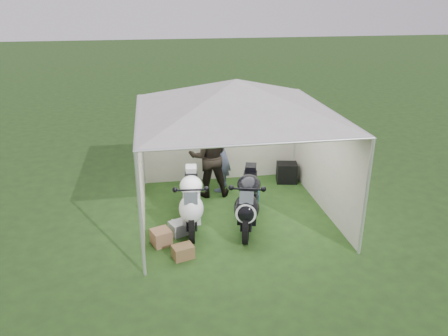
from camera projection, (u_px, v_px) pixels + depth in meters
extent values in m
plane|color=#213B17|center=(235.00, 213.00, 9.80)|extent=(80.00, 80.00, 0.00)
cylinder|color=silver|center=(140.00, 216.00, 7.23)|extent=(0.06, 0.06, 2.30)
cylinder|color=silver|center=(366.00, 199.00, 7.85)|extent=(0.06, 0.06, 2.30)
cylinder|color=silver|center=(142.00, 141.00, 10.89)|extent=(0.06, 0.06, 2.30)
cylinder|color=silver|center=(296.00, 133.00, 11.51)|extent=(0.06, 0.06, 2.30)
cube|color=beige|center=(221.00, 137.00, 11.20)|extent=(4.00, 0.02, 2.30)
cube|color=beige|center=(141.00, 171.00, 9.06)|extent=(0.02, 4.00, 2.30)
cube|color=beige|center=(324.00, 160.00, 9.68)|extent=(0.02, 4.00, 2.30)
pyramid|color=silver|center=(236.00, 96.00, 8.81)|extent=(5.66, 5.66, 0.70)
cube|color=#99A5B7|center=(154.00, 113.00, 10.66)|extent=(0.22, 0.02, 0.28)
cube|color=#99A5B7|center=(169.00, 113.00, 10.72)|extent=(0.22, 0.02, 0.28)
cube|color=#99A5B7|center=(183.00, 112.00, 10.77)|extent=(0.22, 0.01, 0.28)
cube|color=#99A5B7|center=(197.00, 112.00, 10.83)|extent=(0.22, 0.01, 0.28)
cube|color=#99A5B7|center=(155.00, 125.00, 10.78)|extent=(0.22, 0.02, 0.28)
cube|color=#99A5B7|center=(169.00, 125.00, 10.83)|extent=(0.22, 0.01, 0.28)
cube|color=#99A5B7|center=(183.00, 124.00, 10.88)|extent=(0.22, 0.02, 0.28)
cube|color=#99A5B7|center=(197.00, 123.00, 10.94)|extent=(0.22, 0.01, 0.28)
cylinder|color=#D8590C|center=(229.00, 107.00, 10.90)|extent=(3.20, 0.02, 0.02)
cylinder|color=black|center=(192.00, 227.00, 8.55)|extent=(0.17, 0.66, 0.65)
cylinder|color=black|center=(192.00, 194.00, 9.96)|extent=(0.23, 0.67, 0.65)
cube|color=white|center=(192.00, 207.00, 9.18)|extent=(0.47, 1.06, 0.33)
ellipsoid|color=white|center=(191.00, 209.00, 8.52)|extent=(0.55, 0.70, 0.54)
ellipsoid|color=white|center=(191.00, 186.00, 9.11)|extent=(0.54, 0.71, 0.38)
cube|color=black|center=(191.00, 180.00, 9.54)|extent=(0.35, 0.68, 0.15)
cube|color=white|center=(191.00, 170.00, 9.84)|extent=(0.27, 0.35, 0.20)
cube|color=black|center=(191.00, 190.00, 9.51)|extent=(0.17, 0.61, 0.11)
cube|color=#3F474C|center=(191.00, 199.00, 8.30)|extent=(0.28, 0.18, 0.23)
cylinder|color=black|center=(246.00, 227.00, 8.53)|extent=(0.29, 0.68, 0.67)
cylinder|color=black|center=(250.00, 193.00, 9.97)|extent=(0.34, 0.69, 0.67)
cube|color=black|center=(248.00, 206.00, 9.17)|extent=(0.65, 1.12, 0.34)
ellipsoid|color=black|center=(247.00, 208.00, 8.50)|extent=(0.67, 0.78, 0.56)
ellipsoid|color=black|center=(249.00, 185.00, 9.10)|extent=(0.66, 0.80, 0.39)
cube|color=black|center=(250.00, 179.00, 9.54)|extent=(0.46, 0.72, 0.16)
cube|color=black|center=(251.00, 169.00, 9.85)|extent=(0.33, 0.39, 0.20)
cube|color=#800A02|center=(249.00, 189.00, 9.51)|extent=(0.27, 0.62, 0.11)
cube|color=#3F474C|center=(247.00, 198.00, 8.27)|extent=(0.30, 0.23, 0.24)
cylinder|color=white|center=(246.00, 214.00, 8.27)|extent=(0.39, 0.13, 0.40)
cube|color=#133FA9|center=(250.00, 198.00, 10.14)|extent=(0.46, 0.36, 0.31)
imported|color=black|center=(209.00, 156.00, 10.33)|extent=(0.99, 0.78, 1.99)
imported|color=slate|center=(221.00, 155.00, 10.63)|extent=(0.69, 0.80, 1.85)
cube|color=black|center=(287.00, 173.00, 11.32)|extent=(0.58, 0.50, 0.51)
cube|color=#B1B4BA|center=(180.00, 228.00, 8.91)|extent=(0.50, 0.45, 0.27)
cube|color=#8C6444|center=(161.00, 237.00, 8.53)|extent=(0.45, 0.45, 0.31)
cube|color=silver|center=(180.00, 227.00, 8.95)|extent=(0.33, 0.28, 0.24)
cube|color=brown|center=(183.00, 252.00, 8.10)|extent=(0.44, 0.37, 0.25)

